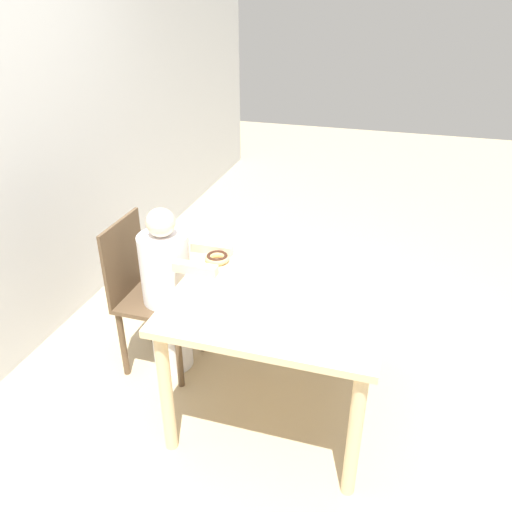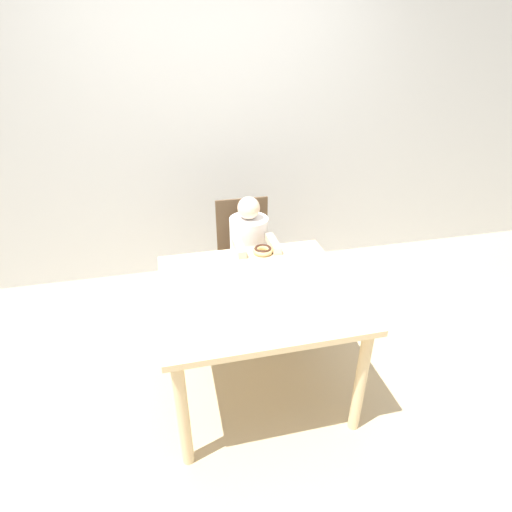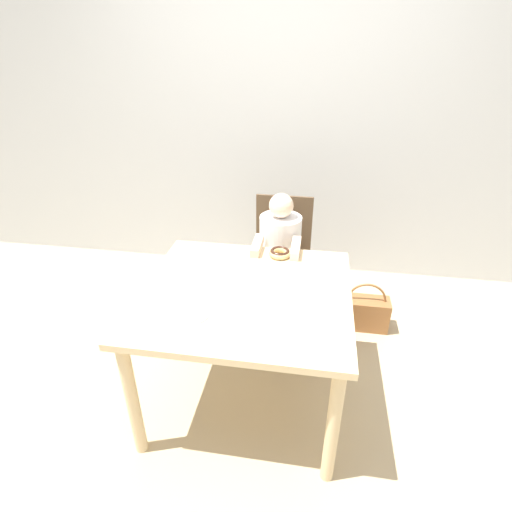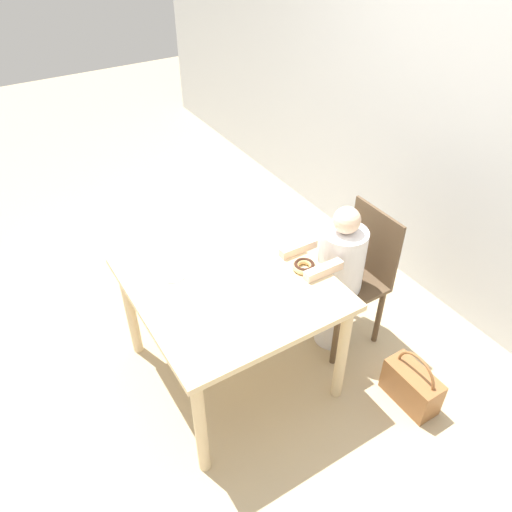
% 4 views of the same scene
% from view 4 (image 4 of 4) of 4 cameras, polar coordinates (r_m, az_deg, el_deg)
% --- Properties ---
extents(ground_plane, '(12.00, 12.00, 0.00)m').
position_cam_4_polar(ground_plane, '(3.10, -2.65, -12.90)').
color(ground_plane, tan).
extents(wall_back, '(8.00, 0.05, 2.50)m').
position_cam_4_polar(wall_back, '(3.24, 22.41, 14.32)').
color(wall_back, silver).
rests_on(wall_back, ground_plane).
extents(dining_table, '(1.04, 0.97, 0.72)m').
position_cam_4_polar(dining_table, '(2.65, -3.03, -4.36)').
color(dining_table, beige).
rests_on(dining_table, ground_plane).
extents(chair, '(0.39, 0.41, 0.89)m').
position_cam_4_polar(chair, '(3.05, 11.06, -2.38)').
color(chair, brown).
rests_on(chair, ground_plane).
extents(child_figure, '(0.28, 0.47, 0.99)m').
position_cam_4_polar(child_figure, '(2.97, 9.36, -2.79)').
color(child_figure, white).
rests_on(child_figure, ground_plane).
extents(donut, '(0.13, 0.13, 0.04)m').
position_cam_4_polar(donut, '(2.65, 5.53, -1.13)').
color(donut, '#DBB270').
rests_on(donut, dining_table).
extents(napkin, '(0.22, 0.22, 0.00)m').
position_cam_4_polar(napkin, '(2.55, 2.81, -3.31)').
color(napkin, white).
rests_on(napkin, dining_table).
extents(handbag, '(0.33, 0.15, 0.36)m').
position_cam_4_polar(handbag, '(3.00, 17.37, -13.95)').
color(handbag, brown).
rests_on(handbag, ground_plane).
extents(plate, '(0.14, 0.14, 0.01)m').
position_cam_4_polar(plate, '(2.65, -9.51, -2.10)').
color(plate, white).
rests_on(plate, dining_table).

